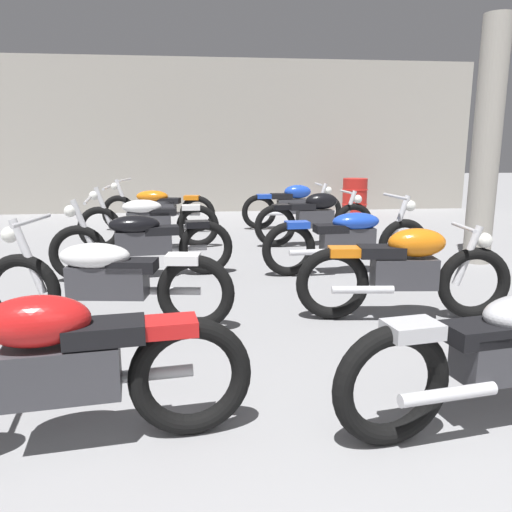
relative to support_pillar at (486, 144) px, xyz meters
The scene contains 12 objects.
back_wall 6.93m from the support_pillar, 118.12° to the left, with size 12.52×0.24×3.60m, color #9E998E.
support_pillar is the anchor object (origin of this frame).
motorcycle_left_row_1 6.11m from the support_pillar, 138.67° to the right, with size 1.97×0.55×0.88m.
motorcycle_left_row_2 5.20m from the support_pillar, 154.81° to the right, with size 2.16×0.68×0.97m.
motorcycle_left_row_3 4.64m from the support_pillar, behind, with size 2.17×0.68×0.97m.
motorcycle_left_row_4 4.95m from the support_pillar, 162.13° to the left, with size 2.17×0.68×0.97m.
motorcycle_left_row_5 5.69m from the support_pillar, 145.18° to the left, with size 2.15×0.70×0.97m.
motorcycle_right_row_2 3.12m from the support_pillar, 131.83° to the right, with size 1.97×0.48×0.88m.
motorcycle_right_row_3 2.30m from the support_pillar, 167.69° to the right, with size 2.17×0.68×0.97m.
motorcycle_right_row_4 2.67m from the support_pillar, 143.66° to the left, with size 1.97×0.49×0.88m.
motorcycle_right_row_5 3.92m from the support_pillar, 122.01° to the left, with size 1.97×0.48×0.88m.
oil_drum 5.13m from the support_pillar, 92.22° to the left, with size 0.59×0.59×0.85m.
Camera 1 is at (-0.52, 0.24, 1.56)m, focal length 35.55 mm.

